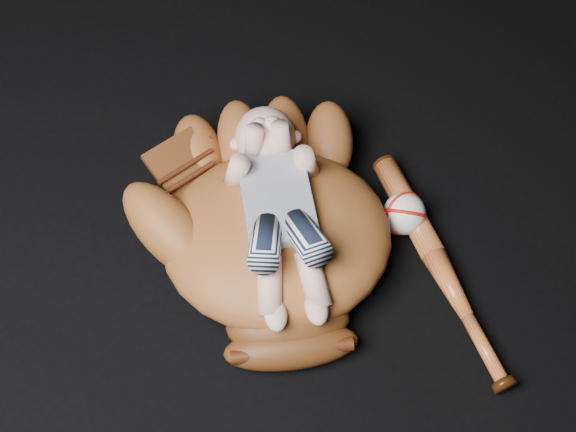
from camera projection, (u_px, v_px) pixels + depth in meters
The scene contains 4 objects.
baseball_glove at pixel (277, 230), 1.33m from camera, with size 0.48×0.55×0.17m, color brown, non-canonical shape.
newborn_baby at pixel (280, 213), 1.28m from camera, with size 0.18×0.40×0.16m, color #E5A993, non-canonical shape.
baseball_bat at pixel (441, 268), 1.37m from camera, with size 0.04×0.47×0.04m, color #B55223, non-canonical shape.
baseball at pixel (404, 214), 1.41m from camera, with size 0.08×0.08×0.08m, color white.
Camera 1 is at (-0.00, -0.69, 1.21)m, focal length 50.00 mm.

